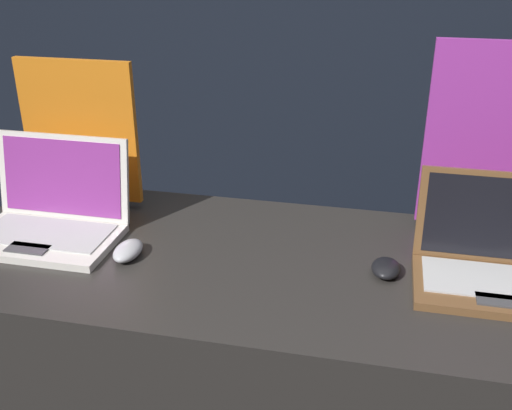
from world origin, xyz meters
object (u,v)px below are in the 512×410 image
object	(u,v)px
mouse_back	(386,268)
promo_stand_front	(81,138)
mouse_front	(128,251)
laptop_back	(496,260)
laptop_front	(51,214)
promo_stand_back	(494,146)

from	to	relation	value
mouse_back	promo_stand_front	bearing A→B (deg)	165.75
mouse_front	laptop_back	bearing A→B (deg)	4.92
laptop_back	mouse_back	distance (m)	0.25
mouse_front	promo_stand_front	size ratio (longest dim) A/B	0.26
laptop_front	laptop_back	xyz separation A→B (m)	(1.15, 0.00, -0.00)
promo_stand_front	promo_stand_back	xyz separation A→B (m)	(1.15, 0.06, 0.04)
promo_stand_front	mouse_back	size ratio (longest dim) A/B	4.59
mouse_back	laptop_back	bearing A→B (deg)	5.17
laptop_back	mouse_back	world-z (taller)	laptop_back
laptop_back	mouse_back	size ratio (longest dim) A/B	3.87
laptop_back	promo_stand_back	size ratio (longest dim) A/B	0.71
laptop_back	mouse_back	xyz separation A→B (m)	(-0.25, -0.02, -0.04)
promo_stand_front	mouse_back	distance (m)	0.95
promo_stand_front	laptop_back	size ratio (longest dim) A/B	1.19
promo_stand_back	promo_stand_front	bearing A→B (deg)	-177.15
laptop_front	mouse_front	xyz separation A→B (m)	(0.25, -0.08, -0.04)
mouse_front	laptop_back	distance (m)	0.90
laptop_back	promo_stand_front	bearing A→B (deg)	169.83
promo_stand_back	mouse_front	bearing A→B (deg)	-159.20
laptop_back	promo_stand_back	bearing A→B (deg)	90.00
promo_stand_front	promo_stand_back	size ratio (longest dim) A/B	0.84
mouse_front	mouse_back	distance (m)	0.65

